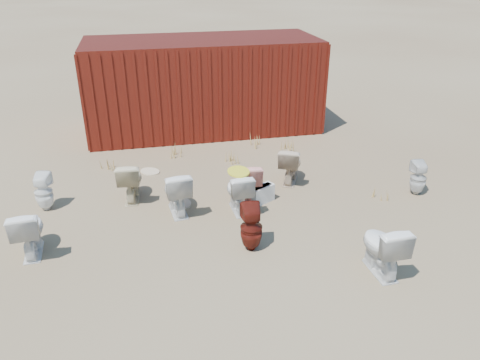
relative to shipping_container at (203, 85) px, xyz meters
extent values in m
plane|color=brown|center=(0.00, -5.20, -1.20)|extent=(100.00, 100.00, 0.00)
cube|color=#4D110C|center=(0.00, 0.00, 0.00)|extent=(6.00, 2.40, 2.40)
imported|color=white|center=(-3.60, -5.41, -0.79)|extent=(0.51, 0.83, 0.82)
imported|color=#ED9588|center=(0.24, -4.33, -0.81)|extent=(0.50, 0.80, 0.78)
imported|color=silver|center=(-1.19, -4.57, -0.77)|extent=(0.56, 0.88, 0.86)
imported|color=#58160F|center=(-0.13, -6.05, -0.80)|extent=(0.39, 0.40, 0.80)
imported|color=silver|center=(1.63, -7.05, -0.77)|extent=(0.50, 0.86, 0.86)
imported|color=white|center=(-3.60, -3.94, -0.84)|extent=(0.38, 0.39, 0.73)
imported|color=beige|center=(-2.01, -3.86, -0.80)|extent=(0.54, 0.83, 0.80)
imported|color=tan|center=(1.26, -3.78, -0.81)|extent=(0.74, 0.89, 0.79)
imported|color=silver|center=(-0.06, -4.76, -0.81)|extent=(0.48, 0.79, 0.79)
imported|color=silver|center=(3.57, -4.86, -0.85)|extent=(0.34, 0.34, 0.69)
ellipsoid|color=gold|center=(-0.06, -4.76, -0.40)|extent=(0.40, 0.50, 0.02)
cube|color=silver|center=(0.45, -4.55, -1.02)|extent=(0.53, 0.42, 0.35)
ellipsoid|color=tan|center=(-1.10, -4.28, -1.19)|extent=(0.48, 0.56, 0.02)
ellipsoid|color=beige|center=(-1.62, -2.66, -1.19)|extent=(0.58, 0.59, 0.02)
cone|color=#A98743|center=(-2.57, -2.30, -1.07)|extent=(0.36, 0.36, 0.27)
cone|color=#A98743|center=(0.28, -2.55, -1.07)|extent=(0.32, 0.32, 0.26)
cone|color=#A98743|center=(1.73, -2.07, -1.06)|extent=(0.36, 0.36, 0.28)
cone|color=#A98743|center=(-0.97, -1.88, -1.06)|extent=(0.30, 0.30, 0.28)
cone|color=#A98743|center=(1.02, -1.70, -1.05)|extent=(0.34, 0.34, 0.29)
cone|color=#A98743|center=(2.75, -4.90, -1.08)|extent=(0.28, 0.28, 0.24)
camera|label=1|loc=(-1.68, -12.27, 3.15)|focal=35.00mm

